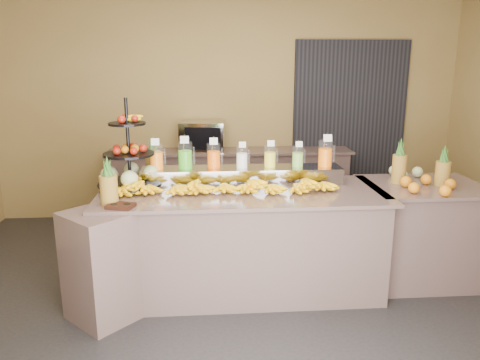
{
  "coord_description": "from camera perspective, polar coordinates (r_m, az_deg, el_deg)",
  "views": [
    {
      "loc": [
        -0.32,
        -3.63,
        2.04
      ],
      "look_at": [
        -0.02,
        0.3,
        1.03
      ],
      "focal_mm": 35.0,
      "sensor_mm": 36.0,
      "label": 1
    }
  ],
  "objects": [
    {
      "name": "back_ledge",
      "position": [
        6.09,
        -1.18,
        -0.62
      ],
      "size": [
        3.1,
        0.55,
        0.93
      ],
      "color": "gray",
      "rests_on": "ground"
    },
    {
      "name": "right_counter",
      "position": [
        4.77,
        21.1,
        -5.9
      ],
      "size": [
        1.08,
        0.88,
        0.93
      ],
      "color": "gray",
      "rests_on": "ground"
    },
    {
      "name": "condiment_caddy",
      "position": [
        3.76,
        -14.34,
        -3.07
      ],
      "size": [
        0.24,
        0.2,
        0.03
      ],
      "primitive_type": "cube",
      "rotation": [
        0.0,
        0.0,
        -0.31
      ],
      "color": "black",
      "rests_on": "buffet_counter"
    },
    {
      "name": "right_fruit_pile",
      "position": [
        4.52,
        21.44,
        0.22
      ],
      "size": [
        0.5,
        0.48,
        0.27
      ],
      "color": "brown",
      "rests_on": "right_counter"
    },
    {
      "name": "juice_pitcher_green",
      "position": [
        4.3,
        -6.7,
        2.81
      ],
      "size": [
        0.13,
        0.14,
        0.32
      ],
      "color": "silver",
      "rests_on": "pitcher_tray"
    },
    {
      "name": "fruit_stand",
      "position": [
        4.25,
        -12.85,
        1.72
      ],
      "size": [
        0.63,
        0.63,
        0.8
      ],
      "rotation": [
        0.0,
        0.0,
        -0.11
      ],
      "color": "black",
      "rests_on": "buffet_counter"
    },
    {
      "name": "juice_pitcher_orange_c",
      "position": [
        4.44,
        10.35,
        3.04
      ],
      "size": [
        0.13,
        0.14,
        0.32
      ],
      "color": "silver",
      "rests_on": "pitcher_tray"
    },
    {
      "name": "pitcher_tray",
      "position": [
        4.35,
        0.24,
        0.57
      ],
      "size": [
        1.85,
        0.3,
        0.15
      ],
      "primitive_type": "cube",
      "color": "gray",
      "rests_on": "buffet_counter"
    },
    {
      "name": "banana_heap",
      "position": [
        4.06,
        -2.0,
        -0.61
      ],
      "size": [
        1.94,
        0.18,
        0.16
      ],
      "color": "yellow",
      "rests_on": "buffet_counter"
    },
    {
      "name": "juice_pitcher_lime",
      "position": [
        4.38,
        7.04,
        2.74
      ],
      "size": [
        0.11,
        0.11,
        0.26
      ],
      "color": "silver",
      "rests_on": "pitcher_tray"
    },
    {
      "name": "juice_pitcher_orange_a",
      "position": [
        4.32,
        -10.15,
        2.65
      ],
      "size": [
        0.13,
        0.13,
        0.3
      ],
      "color": "silver",
      "rests_on": "pitcher_tray"
    },
    {
      "name": "room_envelope",
      "position": [
        4.45,
        2.26,
        12.22
      ],
      "size": [
        6.04,
        5.02,
        2.82
      ],
      "color": "olive",
      "rests_on": "ground"
    },
    {
      "name": "oven_warmer",
      "position": [
        5.95,
        -4.55,
        5.35
      ],
      "size": [
        0.6,
        0.45,
        0.37
      ],
      "primitive_type": "cube",
      "rotation": [
        0.0,
        0.0,
        -0.12
      ],
      "color": "gray",
      "rests_on": "back_ledge"
    },
    {
      "name": "buffet_counter",
      "position": [
        4.2,
        -1.24,
        -7.68
      ],
      "size": [
        2.75,
        1.25,
        0.93
      ],
      "color": "gray",
      "rests_on": "ground"
    },
    {
      "name": "juice_pitcher_lemon",
      "position": [
        4.34,
        3.67,
        2.76
      ],
      "size": [
        0.11,
        0.12,
        0.27
      ],
      "color": "silver",
      "rests_on": "pitcher_tray"
    },
    {
      "name": "ground",
      "position": [
        4.17,
        0.63,
        -14.91
      ],
      "size": [
        6.0,
        6.0,
        0.0
      ],
      "primitive_type": "plane",
      "color": "black",
      "rests_on": "ground"
    },
    {
      "name": "juice_pitcher_orange_b",
      "position": [
        4.3,
        -3.22,
        2.79
      ],
      "size": [
        0.12,
        0.13,
        0.3
      ],
      "color": "silver",
      "rests_on": "pitcher_tray"
    },
    {
      "name": "juice_pitcher_milk",
      "position": [
        4.31,
        0.24,
        2.67
      ],
      "size": [
        0.11,
        0.11,
        0.26
      ],
      "color": "silver",
      "rests_on": "pitcher_tray"
    },
    {
      "name": "pineapple_left_a",
      "position": [
        3.83,
        -15.71,
        -0.78
      ],
      "size": [
        0.14,
        0.14,
        0.4
      ],
      "rotation": [
        0.0,
        0.0,
        -0.3
      ],
      "color": "brown",
      "rests_on": "buffet_counter"
    },
    {
      "name": "pineapple_left_b",
      "position": [
        4.55,
        -10.52,
        2.12
      ],
      "size": [
        0.15,
        0.15,
        0.43
      ],
      "rotation": [
        0.0,
        0.0,
        -0.04
      ],
      "color": "brown",
      "rests_on": "buffet_counter"
    }
  ]
}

